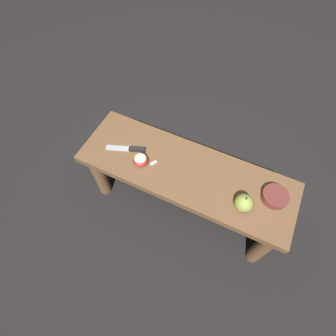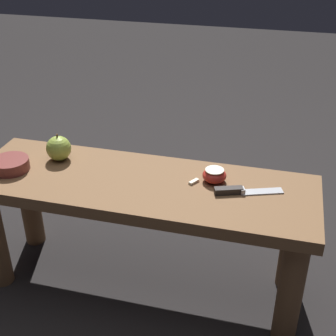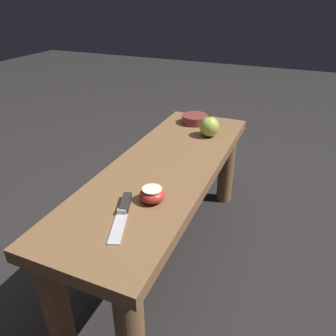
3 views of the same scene
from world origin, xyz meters
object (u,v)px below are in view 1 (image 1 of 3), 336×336
(knife, at_px, (132,149))
(apple_cut, at_px, (141,160))
(wooden_bench, at_px, (185,179))
(bowl, at_px, (275,197))
(apple_whole, at_px, (244,203))

(knife, xyz_separation_m, apple_cut, (0.08, -0.05, 0.01))
(knife, height_order, apple_cut, apple_cut)
(wooden_bench, height_order, apple_cut, apple_cut)
(wooden_bench, relative_size, bowl, 9.15)
(wooden_bench, relative_size, apple_whole, 11.64)
(knife, distance_m, apple_cut, 0.10)
(knife, distance_m, apple_whole, 0.62)
(bowl, bearing_deg, wooden_bench, -175.21)
(apple_whole, relative_size, apple_cut, 1.26)
(knife, relative_size, bowl, 1.71)
(apple_whole, distance_m, bowl, 0.16)
(apple_cut, bearing_deg, knife, 147.87)
(knife, xyz_separation_m, apple_whole, (0.62, -0.06, 0.03))
(bowl, bearing_deg, apple_cut, -171.77)
(bowl, bearing_deg, apple_whole, -139.28)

